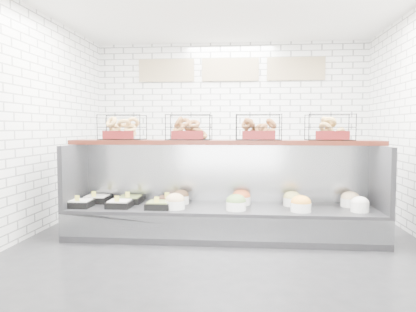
# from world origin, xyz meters

# --- Properties ---
(ground) EXTENTS (5.50, 5.50, 0.00)m
(ground) POSITION_xyz_m (0.00, 0.00, 0.00)
(ground) COLOR black
(ground) RESTS_ON ground
(room_shell) EXTENTS (5.02, 5.51, 3.01)m
(room_shell) POSITION_xyz_m (0.00, 0.60, 2.06)
(room_shell) COLOR white
(room_shell) RESTS_ON ground
(display_case) EXTENTS (4.00, 0.90, 1.20)m
(display_case) POSITION_xyz_m (-0.01, 0.34, 0.33)
(display_case) COLOR black
(display_case) RESTS_ON ground
(bagel_shelf) EXTENTS (4.10, 0.50, 0.40)m
(bagel_shelf) POSITION_xyz_m (-0.00, 0.52, 1.38)
(bagel_shelf) COLOR #3B130C
(bagel_shelf) RESTS_ON display_case
(prep_counter) EXTENTS (4.00, 0.60, 1.20)m
(prep_counter) POSITION_xyz_m (-0.00, 2.43, 0.47)
(prep_counter) COLOR #93969B
(prep_counter) RESTS_ON ground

